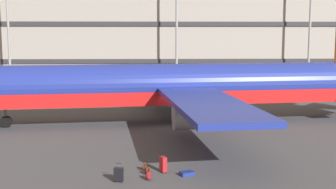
{
  "coord_description": "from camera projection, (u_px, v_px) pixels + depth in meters",
  "views": [
    {
      "loc": [
        -1.85,
        -34.95,
        7.26
      ],
      "look_at": [
        -0.81,
        -3.15,
        3.0
      ],
      "focal_mm": 48.26,
      "sensor_mm": 36.0,
      "label": 1
    }
  ],
  "objects": [
    {
      "name": "ground_plane",
      "position": [
        177.0,
        127.0,
        35.64
      ],
      "size": [
        600.0,
        600.0,
        0.0
      ],
      "primitive_type": "plane",
      "color": "#424449"
    },
    {
      "name": "terminal_structure",
      "position": [
        164.0,
        25.0,
        80.41
      ],
      "size": [
        157.89,
        17.54,
        17.81
      ],
      "color": "gray",
      "rests_on": "ground_plane"
    },
    {
      "name": "airliner",
      "position": [
        175.0,
        87.0,
        37.04
      ],
      "size": [
        39.82,
        32.44,
        9.98
      ],
      "color": "navy",
      "rests_on": "ground_plane"
    },
    {
      "name": "light_mast_left",
      "position": [
        7.0,
        4.0,
        66.35
      ],
      "size": [
        1.8,
        0.5,
        19.93
      ],
      "color": "gray",
      "rests_on": "ground_plane"
    },
    {
      "name": "suitcase_black",
      "position": [
        163.0,
        164.0,
        23.83
      ],
      "size": [
        0.41,
        0.51,
        1.01
      ],
      "color": "#B21E23",
      "rests_on": "ground_plane"
    },
    {
      "name": "suitcase_silver",
      "position": [
        187.0,
        174.0,
        23.34
      ],
      "size": [
        0.83,
        0.7,
        0.21
      ],
      "color": "navy",
      "rests_on": "ground_plane"
    },
    {
      "name": "suitcase_large",
      "position": [
        119.0,
        174.0,
        22.3
      ],
      "size": [
        0.49,
        0.31,
        0.94
      ],
      "color": "black",
      "rests_on": "ground_plane"
    },
    {
      "name": "backpack_teal",
      "position": [
        149.0,
        176.0,
        22.55
      ],
      "size": [
        0.36,
        0.34,
        0.5
      ],
      "color": "maroon",
      "rests_on": "ground_plane"
    },
    {
      "name": "backpack_navy",
      "position": [
        148.0,
        171.0,
        23.46
      ],
      "size": [
        0.41,
        0.32,
        0.45
      ],
      "color": "#592619",
      "rests_on": "ground_plane"
    },
    {
      "name": "backpack_red",
      "position": [
        145.0,
        167.0,
        24.14
      ],
      "size": [
        0.33,
        0.37,
        0.51
      ],
      "color": "#592619",
      "rests_on": "ground_plane"
    }
  ]
}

